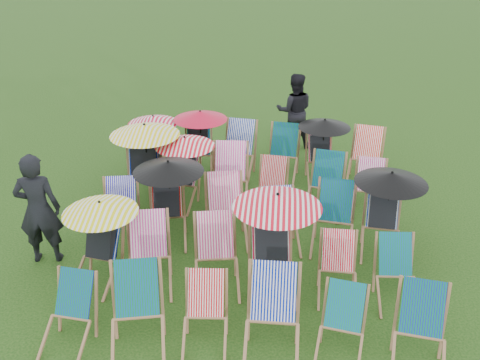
# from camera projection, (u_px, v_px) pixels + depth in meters

# --- Properties ---
(ground) EXTENTS (100.00, 100.00, 0.00)m
(ground) POSITION_uv_depth(u_px,v_px,m) (248.00, 243.00, 8.34)
(ground) COLOR black
(ground) RESTS_ON ground
(deckchair_0) EXTENTS (0.64, 0.82, 0.83)m
(deckchair_0) POSITION_uv_depth(u_px,v_px,m) (67.00, 316.00, 6.24)
(deckchair_0) COLOR #875F3F
(deckchair_0) RESTS_ON ground
(deckchair_1) EXTENTS (0.82, 1.01, 0.98)m
(deckchair_1) POSITION_uv_depth(u_px,v_px,m) (137.00, 315.00, 6.14)
(deckchair_1) COLOR #875F3F
(deckchair_1) RESTS_ON ground
(deckchair_2) EXTENTS (0.59, 0.79, 0.83)m
(deckchair_2) POSITION_uv_depth(u_px,v_px,m) (205.00, 316.00, 6.24)
(deckchair_2) COLOR #875F3F
(deckchair_2) RESTS_ON ground
(deckchair_3) EXTENTS (0.67, 0.93, 1.00)m
(deckchair_3) POSITION_uv_depth(u_px,v_px,m) (272.00, 320.00, 6.05)
(deckchair_3) COLOR #875F3F
(deckchair_3) RESTS_ON ground
(deckchair_4) EXTENTS (0.68, 0.84, 0.82)m
(deckchair_4) POSITION_uv_depth(u_px,v_px,m) (341.00, 329.00, 6.06)
(deckchair_4) COLOR #875F3F
(deckchair_4) RESTS_ON ground
(deckchair_5) EXTENTS (0.73, 0.93, 0.91)m
(deckchair_5) POSITION_uv_depth(u_px,v_px,m) (421.00, 335.00, 5.91)
(deckchair_5) COLOR #875F3F
(deckchair_5) RESTS_ON ground
(deckchair_6) EXTENTS (1.01, 1.08, 1.20)m
(deckchair_6) POSITION_uv_depth(u_px,v_px,m) (98.00, 241.00, 7.25)
(deckchair_6) COLOR #875F3F
(deckchair_6) RESTS_ON ground
(deckchair_7) EXTENTS (0.79, 0.98, 0.95)m
(deckchair_7) POSITION_uv_depth(u_px,v_px,m) (148.00, 255.00, 7.23)
(deckchair_7) COLOR #875F3F
(deckchair_7) RESTS_ON ground
(deckchair_8) EXTENTS (0.77, 0.96, 0.94)m
(deckchair_8) POSITION_uv_depth(u_px,v_px,m) (216.00, 256.00, 7.21)
(deckchair_8) COLOR #875F3F
(deckchair_8) RESTS_ON ground
(deckchair_9) EXTENTS (1.17, 1.26, 1.39)m
(deckchair_9) POSITION_uv_depth(u_px,v_px,m) (273.00, 242.00, 7.05)
(deckchair_9) COLOR #875F3F
(deckchair_9) RESTS_ON ground
(deckchair_10) EXTENTS (0.56, 0.77, 0.81)m
(deckchair_10) POSITION_uv_depth(u_px,v_px,m) (338.00, 269.00, 7.06)
(deckchair_10) COLOR #875F3F
(deckchair_10) RESTS_ON ground
(deckchair_11) EXTENTS (0.59, 0.80, 0.83)m
(deckchair_11) POSITION_uv_depth(u_px,v_px,m) (398.00, 274.00, 6.95)
(deckchair_11) COLOR #875F3F
(deckchair_11) RESTS_ON ground
(deckchair_12) EXTENTS (0.72, 0.91, 0.89)m
(deckchair_12) POSITION_uv_depth(u_px,v_px,m) (120.00, 213.00, 8.30)
(deckchair_12) COLOR #875F3F
(deckchair_12) RESTS_ON ground
(deckchair_13) EXTENTS (1.08, 1.17, 1.28)m
(deckchair_13) POSITION_uv_depth(u_px,v_px,m) (167.00, 200.00, 8.20)
(deckchair_13) COLOR #875F3F
(deckchair_13) RESTS_ON ground
(deckchair_14) EXTENTS (0.82, 1.01, 0.98)m
(deckchair_14) POSITION_uv_depth(u_px,v_px,m) (226.00, 212.00, 8.25)
(deckchair_14) COLOR #875F3F
(deckchair_14) RESTS_ON ground
(deckchair_15) EXTENTS (0.71, 0.88, 0.85)m
(deckchair_15) POSITION_uv_depth(u_px,v_px,m) (281.00, 222.00, 8.11)
(deckchair_15) COLOR #875F3F
(deckchair_15) RESTS_ON ground
(deckchair_16) EXTENTS (0.75, 0.96, 0.96)m
(deckchair_16) POSITION_uv_depth(u_px,v_px,m) (334.00, 219.00, 8.06)
(deckchair_16) COLOR #875F3F
(deckchair_16) RESTS_ON ground
(deckchair_17) EXTENTS (1.06, 1.12, 1.26)m
(deckchair_17) POSITION_uv_depth(u_px,v_px,m) (385.00, 211.00, 7.91)
(deckchair_17) COLOR #875F3F
(deckchair_17) RESTS_ON ground
(deckchair_18) EXTENTS (1.19, 1.30, 1.41)m
(deckchair_18) POSITION_uv_depth(u_px,v_px,m) (144.00, 163.00, 9.21)
(deckchair_18) COLOR #875F3F
(deckchair_18) RESTS_ON ground
(deckchair_19) EXTENTS (1.03, 1.09, 1.22)m
(deckchair_19) POSITION_uv_depth(u_px,v_px,m) (182.00, 170.00, 9.22)
(deckchair_19) COLOR #875F3F
(deckchair_19) RESTS_ON ground
(deckchair_20) EXTENTS (0.71, 0.97, 1.02)m
(deckchair_20) POSITION_uv_depth(u_px,v_px,m) (230.00, 178.00, 9.24)
(deckchair_20) COLOR #875F3F
(deckchair_20) RESTS_ON ground
(deckchair_21) EXTENTS (0.63, 0.82, 0.83)m
(deckchair_21) POSITION_uv_depth(u_px,v_px,m) (271.00, 186.00, 9.17)
(deckchair_21) COLOR #875F3F
(deckchair_21) RESTS_ON ground
(deckchair_22) EXTENTS (0.78, 0.97, 0.95)m
(deckchair_22) POSITION_uv_depth(u_px,v_px,m) (326.00, 185.00, 9.07)
(deckchair_22) COLOR #875F3F
(deckchair_22) RESTS_ON ground
(deckchair_23) EXTENTS (0.66, 0.85, 0.86)m
(deckchair_23) POSITION_uv_depth(u_px,v_px,m) (370.00, 189.00, 9.04)
(deckchair_23) COLOR #875F3F
(deckchair_23) RESTS_ON ground
(deckchair_24) EXTENTS (0.97, 1.00, 1.15)m
(deckchair_24) POSITION_uv_depth(u_px,v_px,m) (152.00, 144.00, 10.32)
(deckchair_24) COLOR #875F3F
(deckchair_24) RESTS_ON ground
(deckchair_25) EXTENTS (1.03, 1.10, 1.23)m
(deckchair_25) POSITION_uv_depth(u_px,v_px,m) (199.00, 141.00, 10.34)
(deckchair_25) COLOR #875F3F
(deckchair_25) RESTS_ON ground
(deckchair_26) EXTENTS (0.79, 1.01, 1.01)m
(deckchair_26) POSITION_uv_depth(u_px,v_px,m) (237.00, 151.00, 10.28)
(deckchair_26) COLOR #875F3F
(deckchair_26) RESTS_ON ground
(deckchair_27) EXTENTS (0.74, 0.95, 0.95)m
(deckchair_27) POSITION_uv_depth(u_px,v_px,m) (282.00, 153.00, 10.25)
(deckchair_27) COLOR #875F3F
(deckchair_27) RESTS_ON ground
(deckchair_28) EXTENTS (0.98, 1.04, 1.16)m
(deckchair_28) POSITION_uv_depth(u_px,v_px,m) (322.00, 149.00, 10.11)
(deckchair_28) COLOR #875F3F
(deckchair_28) RESTS_ON ground
(deckchair_29) EXTENTS (0.81, 1.00, 0.97)m
(deckchair_29) POSITION_uv_depth(u_px,v_px,m) (366.00, 157.00, 10.07)
(deckchair_29) COLOR #875F3F
(deckchair_29) RESTS_ON ground
(person_left) EXTENTS (0.68, 0.51, 1.71)m
(person_left) POSITION_uv_depth(u_px,v_px,m) (38.00, 209.00, 7.59)
(person_left) COLOR black
(person_left) RESTS_ON ground
(person_rear) EXTENTS (0.81, 0.65, 1.62)m
(person_rear) POSITION_uv_depth(u_px,v_px,m) (294.00, 111.00, 11.42)
(person_rear) COLOR black
(person_rear) RESTS_ON ground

